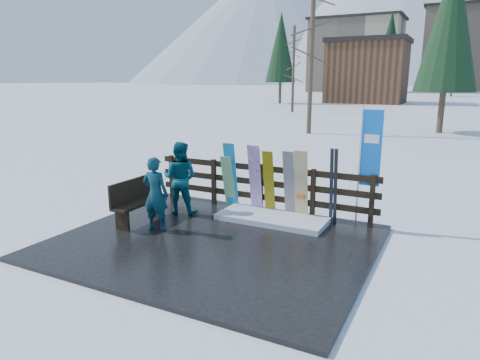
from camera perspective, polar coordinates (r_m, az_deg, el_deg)
The scene contains 19 objects.
ground at distance 8.60m, azimuth -3.44°, elevation -8.49°, with size 700.00×700.00×0.00m, color white.
deck at distance 8.58m, azimuth -3.45°, elevation -8.24°, with size 6.00×5.00×0.08m, color black.
fence at distance 10.23m, azimuth 2.77°, elevation -0.56°, with size 5.60×0.10×1.15m.
snow_patch at distance 9.66m, azimuth 4.26°, elevation -5.13°, with size 2.44×1.00×0.12m, color white.
bench at distance 9.75m, azimuth -13.48°, elevation -2.49°, with size 0.41×1.50×0.97m.
snowboard_0 at distance 10.30m, azimuth -1.20°, elevation 0.49°, with size 0.29×0.03×1.67m, color #1990C2.
snowboard_1 at distance 10.37m, azimuth -1.53°, elevation -0.33°, with size 0.29×0.03×1.36m, color silver.
snowboard_2 at distance 9.89m, azimuth 3.88°, elevation -0.43°, with size 0.25×0.03×1.55m, color #F6D301.
snowboard_3 at distance 10.02m, azimuth 2.03°, elevation 0.10°, with size 0.29×0.03×1.67m, color white.
snowboard_4 at distance 9.71m, azimuth 6.60°, elevation -0.63°, with size 0.26×0.03×1.60m, color black.
snowboard_5 at distance 9.61m, azimuth 8.15°, elevation -0.74°, with size 0.30×0.03×1.61m, color silver.
ski_pair_a at distance 10.08m, azimuth 2.38°, elevation -0.08°, with size 0.16×0.21×1.56m.
ski_pair_b at distance 9.47m, azimuth 12.35°, elevation -0.86°, with size 0.17×0.19×1.68m.
rental_flag at distance 9.37m, azimuth 16.74°, elevation 3.52°, with size 0.45×0.04×2.60m.
person_front at distance 9.05m, azimuth -11.20°, elevation -1.84°, with size 0.57×0.38×1.57m, color #125450.
person_back at distance 10.10m, azimuth -8.00°, elevation 0.27°, with size 0.83×0.65×1.71m, color #0F4C5B.
resort_buildings at distance 122.48m, azimuth 26.68°, elevation 15.01°, with size 73.00×87.60×22.60m.
trees at distance 55.57m, azimuth 26.80°, elevation 14.48°, with size 42.15×68.90×12.31m.
mountains at distance 338.86m, azimuth 26.11°, elevation 19.96°, with size 520.00×260.00×120.00m.
Camera 1 is at (4.09, -6.86, 3.18)m, focal length 32.00 mm.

